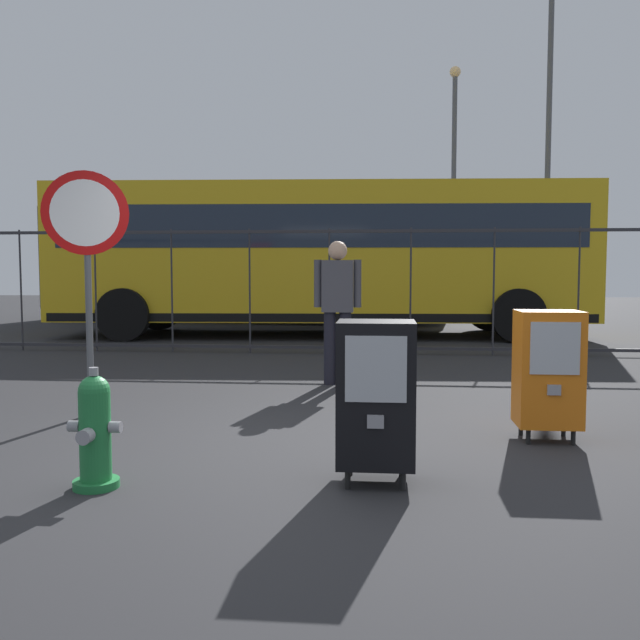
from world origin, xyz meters
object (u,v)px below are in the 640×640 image
(newspaper_box_secondary, at_px, (548,368))
(bus_near, at_px, (321,252))
(street_light_near_right, at_px, (454,173))
(stop_sign, at_px, (87,241))
(newspaper_box_primary, at_px, (376,393))
(bus_far, at_px, (245,256))
(fire_hydrant, at_px, (95,431))
(street_light_far_left, at_px, (549,127))
(pedestrian, at_px, (338,304))

(newspaper_box_secondary, xyz_separation_m, bus_near, (-2.54, 8.39, 1.14))
(newspaper_box_secondary, distance_m, street_light_near_right, 15.23)
(street_light_near_right, bearing_deg, newspaper_box_secondary, -92.90)
(bus_near, bearing_deg, stop_sign, -103.64)
(newspaper_box_primary, height_order, street_light_near_right, street_light_near_right)
(stop_sign, distance_m, bus_far, 11.70)
(fire_hydrant, bearing_deg, street_light_far_left, 67.14)
(pedestrian, bearing_deg, street_light_near_right, 78.27)
(pedestrian, distance_m, street_light_far_left, 11.88)
(stop_sign, bearing_deg, newspaper_box_primary, -33.83)
(fire_hydrant, distance_m, stop_sign, 2.55)
(newspaper_box_secondary, xyz_separation_m, street_light_near_right, (0.75, 14.78, 3.57))
(stop_sign, bearing_deg, street_light_near_right, 71.65)
(street_light_far_left, bearing_deg, stop_sign, -119.66)
(stop_sign, relative_size, bus_near, 0.21)
(bus_far, bearing_deg, fire_hydrant, -75.05)
(bus_far, relative_size, street_light_far_left, 1.23)
(fire_hydrant, xyz_separation_m, newspaper_box_secondary, (3.04, 1.46, 0.22))
(newspaper_box_primary, height_order, stop_sign, stop_sign)
(fire_hydrant, relative_size, newspaper_box_secondary, 0.73)
(fire_hydrant, height_order, bus_near, bus_near)
(street_light_near_right, bearing_deg, bus_far, -155.58)
(bus_far, bearing_deg, newspaper_box_secondary, -60.96)
(bus_far, distance_m, street_light_near_right, 6.64)
(fire_hydrant, bearing_deg, pedestrian, 72.60)
(newspaper_box_secondary, height_order, pedestrian, pedestrian)
(stop_sign, bearing_deg, pedestrian, 41.29)
(fire_hydrant, height_order, street_light_far_left, street_light_far_left)
(newspaper_box_primary, relative_size, street_light_near_right, 0.14)
(newspaper_box_primary, relative_size, newspaper_box_secondary, 1.00)
(newspaper_box_primary, relative_size, pedestrian, 0.61)
(stop_sign, relative_size, street_light_near_right, 0.31)
(newspaper_box_primary, height_order, bus_near, bus_near)
(stop_sign, bearing_deg, bus_far, 94.46)
(newspaper_box_primary, xyz_separation_m, bus_far, (-3.55, 13.43, 1.14))
(newspaper_box_primary, relative_size, street_light_far_left, 0.12)
(bus_near, bearing_deg, newspaper_box_primary, -86.10)
(bus_far, xyz_separation_m, street_light_far_left, (7.77, 0.38, 3.24))
(newspaper_box_secondary, distance_m, bus_far, 13.21)
(stop_sign, distance_m, bus_near, 7.95)
(bus_far, xyz_separation_m, street_light_near_right, (5.62, 2.55, 2.44))
(pedestrian, distance_m, bus_near, 6.02)
(fire_hydrant, relative_size, pedestrian, 0.45)
(newspaper_box_secondary, distance_m, bus_near, 8.84)
(street_light_near_right, height_order, street_light_far_left, street_light_far_left)
(fire_hydrant, distance_m, street_light_near_right, 17.10)
(fire_hydrant, relative_size, bus_far, 0.07)
(newspaper_box_primary, height_order, street_light_far_left, street_light_far_left)
(fire_hydrant, height_order, bus_far, bus_far)
(newspaper_box_primary, relative_size, stop_sign, 0.46)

